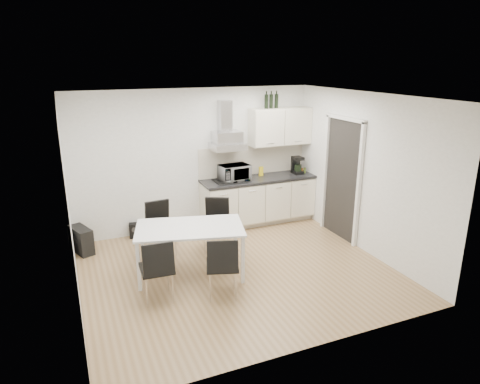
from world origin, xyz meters
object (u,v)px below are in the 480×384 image
(chair_far_right, at_px, (216,226))
(floor_speaker, at_px, (134,230))
(dining_table, at_px, (190,231))
(chair_far_left, at_px, (162,229))
(chair_near_left, at_px, (157,269))
(kitchenette, at_px, (259,181))
(guitar_amp, at_px, (81,240))
(chair_near_right, at_px, (222,266))

(chair_far_right, relative_size, floor_speaker, 3.27)
(dining_table, height_order, chair_far_left, chair_far_left)
(chair_near_left, bearing_deg, kitchenette, 42.62)
(chair_near_left, bearing_deg, floor_speaker, 91.34)
(guitar_amp, bearing_deg, floor_speaker, -2.86)
(chair_near_left, distance_m, chair_near_right, 0.86)
(chair_far_right, height_order, guitar_amp, chair_far_right)
(dining_table, relative_size, chair_far_left, 1.95)
(chair_far_left, height_order, floor_speaker, chair_far_left)
(kitchenette, distance_m, chair_far_right, 1.58)
(chair_far_left, bearing_deg, chair_near_right, 100.78)
(chair_far_right, bearing_deg, guitar_amp, 5.98)
(chair_near_left, distance_m, guitar_amp, 2.13)
(kitchenette, height_order, guitar_amp, kitchenette)
(kitchenette, distance_m, chair_near_left, 3.24)
(kitchenette, bearing_deg, floor_speaker, 176.08)
(kitchenette, height_order, floor_speaker, kitchenette)
(chair_far_left, distance_m, chair_far_right, 0.89)
(chair_near_left, xyz_separation_m, floor_speaker, (0.05, 2.22, -0.31))
(chair_near_right, bearing_deg, chair_far_right, 91.96)
(chair_far_right, relative_size, chair_near_left, 1.00)
(chair_near_right, distance_m, guitar_amp, 2.77)
(chair_far_left, height_order, chair_far_right, same)
(chair_far_left, distance_m, floor_speaker, 0.99)
(kitchenette, xyz_separation_m, dining_table, (-1.85, -1.54, -0.15))
(chair_far_left, distance_m, chair_near_left, 1.39)
(chair_near_left, relative_size, chair_near_right, 1.00)
(chair_near_left, relative_size, guitar_amp, 1.57)
(dining_table, distance_m, chair_far_right, 0.91)
(chair_near_left, relative_size, floor_speaker, 3.27)
(chair_far_left, xyz_separation_m, chair_far_right, (0.87, -0.20, 0.00))
(kitchenette, relative_size, chair_far_left, 2.86)
(kitchenette, bearing_deg, dining_table, -140.23)
(chair_far_left, distance_m, guitar_amp, 1.38)
(kitchenette, bearing_deg, chair_near_left, -140.12)
(dining_table, distance_m, guitar_amp, 2.09)
(chair_near_right, bearing_deg, guitar_amp, 145.85)
(dining_table, height_order, chair_near_left, chair_near_left)
(chair_far_left, bearing_deg, chair_far_right, 161.51)
(kitchenette, relative_size, chair_near_left, 2.86)
(guitar_amp, relative_size, floor_speaker, 2.08)
(kitchenette, height_order, chair_far_left, kitchenette)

